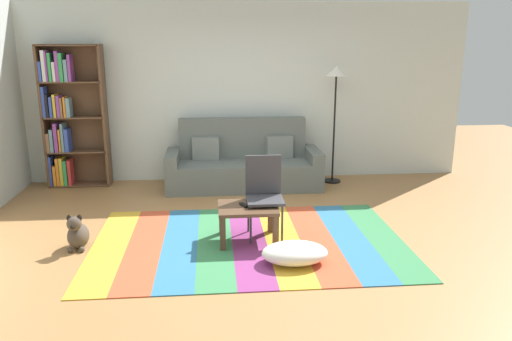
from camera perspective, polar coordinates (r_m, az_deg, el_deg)
The scene contains 11 objects.
ground_plane at distance 5.56m, azimuth 1.01°, elevation -7.71°, with size 14.00×14.00×0.00m, color #9E7042.
back_wall at distance 7.72m, azimuth -0.99°, elevation 9.00°, with size 6.80×0.10×2.70m, color silver.
rug at distance 5.42m, azimuth -0.80°, elevation -8.26°, with size 3.35×2.21×0.01m.
couch at distance 7.37m, azimuth -1.45°, elevation 0.70°, with size 2.26×0.80×1.00m.
bookshelf at distance 7.78m, azimuth -21.01°, elevation 5.88°, with size 0.90×0.28×2.08m.
coffee_table at distance 5.35m, azimuth -0.97°, elevation -4.90°, with size 0.63×0.53×0.39m.
pouf at distance 4.92m, azimuth 4.49°, elevation -9.47°, with size 0.65×0.44×0.20m, color white.
dog at distance 5.56m, azimuth -19.90°, elevation -6.89°, with size 0.22×0.35×0.40m.
standing_lamp at distance 7.51m, azimuth 9.20°, elevation 9.58°, with size 0.32×0.32×1.76m.
tv_remote at distance 5.32m, azimuth -1.41°, elevation -4.00°, with size 0.04×0.15×0.02m, color black.
folding_chair at distance 5.46m, azimuth 0.94°, elevation -2.18°, with size 0.40×0.40×0.90m.
Camera 1 is at (-0.56, -5.11, 2.13)m, focal length 34.66 mm.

